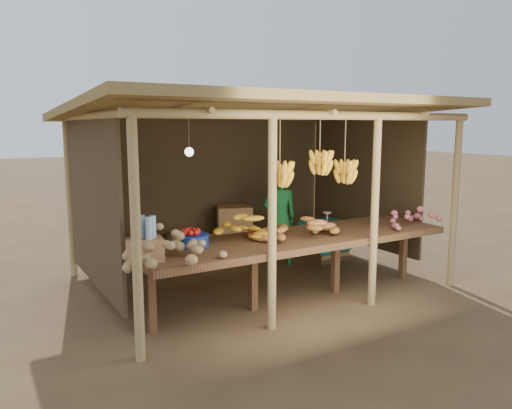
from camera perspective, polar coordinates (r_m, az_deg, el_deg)
ground at (r=6.91m, az=0.00°, el=-8.63°), size 60.00×60.00×0.00m
stall_structure at (r=6.64m, az=-0.41°, el=7.54°), size 4.70×3.50×2.43m
counter at (r=5.95m, az=4.69°, el=-4.20°), size 3.90×1.05×0.80m
potato_heap at (r=4.84m, az=-9.72°, el=-4.40°), size 1.02×0.65×0.37m
sweet_potato_heap at (r=5.92m, az=4.14°, el=-1.87°), size 1.09×0.74×0.36m
onion_heap at (r=6.76m, az=17.03°, el=-0.89°), size 0.92×0.71×0.36m
banana_pile at (r=5.64m, az=-1.59°, el=-2.44°), size 0.71×0.50×0.35m
tomato_basin at (r=5.46m, az=-7.36°, el=-3.92°), size 0.37×0.37×0.19m
bottle_box at (r=4.95m, az=-12.66°, el=-4.36°), size 0.39×0.33×0.44m
vendor at (r=7.50m, az=2.72°, el=-1.56°), size 0.59×0.46×1.44m
tarp_crate at (r=7.97m, az=7.92°, el=-3.93°), size 0.70×0.62×0.78m
carton_stack at (r=7.72m, az=-3.73°, el=-3.91°), size 1.23×0.60×0.84m
burlap_sacks at (r=7.35m, az=-10.98°, el=-5.32°), size 0.96×0.50×0.68m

